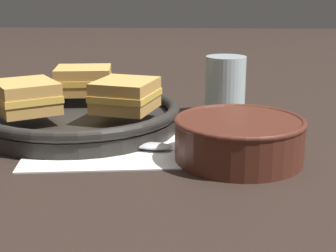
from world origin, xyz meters
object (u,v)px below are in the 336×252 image
object	(u,v)px
spoon	(136,145)
skillet	(79,117)
drinking_glass	(225,86)
sandwich_far_left	(84,80)
sandwich_near_right	(126,95)
sandwich_near_left	(26,97)
soup_bowl	(239,136)

from	to	relation	value
spoon	skillet	world-z (taller)	skillet
skillet	drinking_glass	size ratio (longest dim) A/B	4.03
spoon	skillet	distance (m)	0.15
skillet	sandwich_far_left	xyz separation A→B (m)	(-0.01, 0.08, 0.04)
spoon	drinking_glass	distance (m)	0.26
sandwich_near_right	sandwich_far_left	distance (m)	0.15
spoon	sandwich_near_right	xyz separation A→B (m)	(-0.02, 0.07, 0.06)
sandwich_near_right	drinking_glass	xyz separation A→B (m)	(0.16, 0.14, -0.01)
spoon	drinking_glass	size ratio (longest dim) A/B	1.67
sandwich_near_left	drinking_glass	bearing A→B (deg)	27.79
sandwich_near_left	sandwich_far_left	xyz separation A→B (m)	(0.06, 0.14, 0.00)
spoon	skillet	bearing A→B (deg)	144.37
drinking_glass	sandwich_near_right	bearing A→B (deg)	-138.00
spoon	soup_bowl	bearing A→B (deg)	-4.87
sandwich_near_left	skillet	bearing A→B (deg)	38.31
skillet	sandwich_near_left	distance (m)	0.10
soup_bowl	sandwich_near_left	xyz separation A→B (m)	(-0.31, 0.09, 0.03)
sandwich_near_right	drinking_glass	bearing A→B (deg)	42.00
sandwich_near_right	sandwich_far_left	world-z (taller)	same
spoon	sandwich_far_left	xyz separation A→B (m)	(-0.11, 0.19, 0.06)
sandwich_near_left	sandwich_far_left	world-z (taller)	same
soup_bowl	spoon	distance (m)	0.15
sandwich_near_left	spoon	bearing A→B (deg)	-16.46
sandwich_far_left	spoon	bearing A→B (deg)	-59.01
skillet	sandwich_far_left	world-z (taller)	sandwich_far_left
soup_bowl	skillet	world-z (taller)	soup_bowl
soup_bowl	drinking_glass	distance (m)	0.25
spoon	sandwich_near_left	world-z (taller)	sandwich_near_left
soup_bowl	sandwich_far_left	size ratio (longest dim) A/B	1.65
sandwich_near_left	sandwich_near_right	distance (m)	0.15
soup_bowl	sandwich_near_right	bearing A→B (deg)	147.77
spoon	sandwich_near_right	distance (m)	0.09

